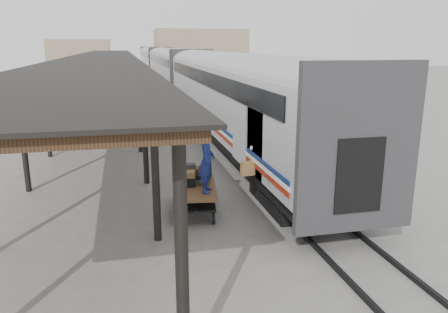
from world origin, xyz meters
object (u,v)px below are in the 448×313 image
Objects in this scene: porter at (207,161)px; baggage_cart at (195,192)px; luggage_tug at (122,116)px; pedestrian at (120,118)px.

baggage_cart is at bearing 40.17° from porter.
baggage_cart is 1.38× the size of luggage_tug.
porter is 1.22× the size of pedestrian.
baggage_cart is 1.37× the size of porter.
porter is (2.34, -15.94, 1.14)m from luggage_tug.
porter is 14.84m from pedestrian.
baggage_cart is 15.43m from luggage_tug.
luggage_tug reaches higher than baggage_cart.
pedestrian reaches higher than luggage_tug.
porter reaches higher than pedestrian.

